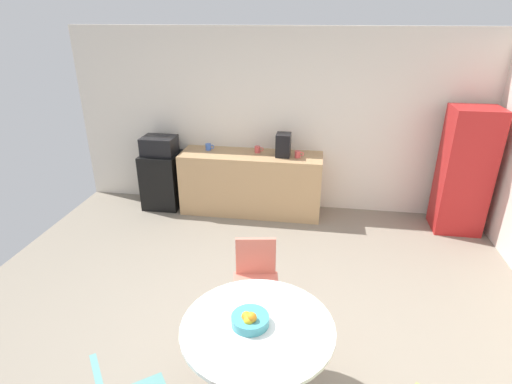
# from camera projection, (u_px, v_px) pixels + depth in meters

# --- Properties ---
(ground_plane) EXTENTS (6.00, 6.00, 0.00)m
(ground_plane) POSITION_uv_depth(u_px,v_px,m) (237.00, 340.00, 3.72)
(ground_plane) COLOR gray
(wall_back) EXTENTS (6.00, 0.10, 2.60)m
(wall_back) POSITION_uv_depth(u_px,v_px,m) (276.00, 121.00, 5.91)
(wall_back) COLOR silver
(wall_back) RESTS_ON ground_plane
(counter_block) EXTENTS (2.04, 0.60, 0.90)m
(counter_block) POSITION_uv_depth(u_px,v_px,m) (251.00, 183.00, 5.98)
(counter_block) COLOR tan
(counter_block) RESTS_ON ground_plane
(mini_fridge) EXTENTS (0.54, 0.54, 0.83)m
(mini_fridge) POSITION_uv_depth(u_px,v_px,m) (163.00, 180.00, 6.19)
(mini_fridge) COLOR black
(mini_fridge) RESTS_ON ground_plane
(microwave) EXTENTS (0.48, 0.38, 0.26)m
(microwave) POSITION_uv_depth(u_px,v_px,m) (159.00, 145.00, 5.97)
(microwave) COLOR black
(microwave) RESTS_ON mini_fridge
(locker_cabinet) EXTENTS (0.60, 0.50, 1.68)m
(locker_cabinet) POSITION_uv_depth(u_px,v_px,m) (465.00, 171.00, 5.33)
(locker_cabinet) COLOR #B21E1E
(locker_cabinet) RESTS_ON ground_plane
(round_table) EXTENTS (1.09, 1.09, 0.74)m
(round_table) POSITION_uv_depth(u_px,v_px,m) (258.00, 341.00, 2.89)
(round_table) COLOR silver
(round_table) RESTS_ON ground_plane
(chair_coral) EXTENTS (0.48, 0.48, 0.83)m
(chair_coral) POSITION_uv_depth(u_px,v_px,m) (256.00, 272.00, 3.80)
(chair_coral) COLOR silver
(chair_coral) RESTS_ON ground_plane
(fruit_bowl) EXTENTS (0.27, 0.27, 0.13)m
(fruit_bowl) POSITION_uv_depth(u_px,v_px,m) (250.00, 320.00, 2.83)
(fruit_bowl) COLOR teal
(fruit_bowl) RESTS_ON round_table
(mug_white) EXTENTS (0.13, 0.08, 0.09)m
(mug_white) POSITION_uv_depth(u_px,v_px,m) (298.00, 154.00, 5.65)
(mug_white) COLOR #D84C4C
(mug_white) RESTS_ON counter_block
(mug_green) EXTENTS (0.13, 0.08, 0.09)m
(mug_green) POSITION_uv_depth(u_px,v_px,m) (209.00, 147.00, 5.96)
(mug_green) COLOR #3F66BF
(mug_green) RESTS_ON counter_block
(mug_red) EXTENTS (0.13, 0.08, 0.09)m
(mug_red) POSITION_uv_depth(u_px,v_px,m) (258.00, 149.00, 5.85)
(mug_red) COLOR #D84C4C
(mug_red) RESTS_ON counter_block
(coffee_maker) EXTENTS (0.20, 0.24, 0.32)m
(coffee_maker) POSITION_uv_depth(u_px,v_px,m) (283.00, 145.00, 5.67)
(coffee_maker) COLOR black
(coffee_maker) RESTS_ON counter_block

